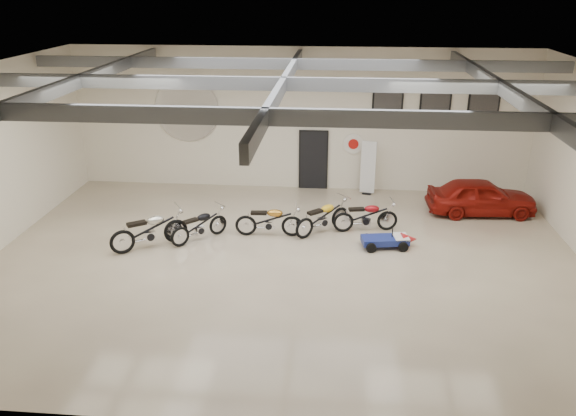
# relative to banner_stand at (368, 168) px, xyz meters

# --- Properties ---
(floor) EXTENTS (16.00, 12.00, 0.01)m
(floor) POSITION_rel_banner_stand_xyz_m (-2.43, -5.50, -0.96)
(floor) COLOR #C2B094
(floor) RESTS_ON ground
(ceiling) EXTENTS (16.00, 12.00, 0.01)m
(ceiling) POSITION_rel_banner_stand_xyz_m (-2.43, -5.50, 4.04)
(ceiling) COLOR slate
(ceiling) RESTS_ON back_wall
(back_wall) EXTENTS (16.00, 0.02, 5.00)m
(back_wall) POSITION_rel_banner_stand_xyz_m (-2.43, 0.50, 1.54)
(back_wall) COLOR silver
(back_wall) RESTS_ON floor
(ceiling_beams) EXTENTS (15.80, 11.80, 0.32)m
(ceiling_beams) POSITION_rel_banner_stand_xyz_m (-2.43, -5.50, 3.79)
(ceiling_beams) COLOR slate
(ceiling_beams) RESTS_ON ceiling
(door) EXTENTS (0.92, 0.08, 2.10)m
(door) POSITION_rel_banner_stand_xyz_m (-1.93, 0.45, 0.09)
(door) COLOR black
(door) RESTS_ON back_wall
(logo_plaque) EXTENTS (2.30, 0.06, 1.16)m
(logo_plaque) POSITION_rel_banner_stand_xyz_m (-6.43, 0.45, 1.84)
(logo_plaque) COLOR silver
(logo_plaque) RESTS_ON back_wall
(poster_left) EXTENTS (1.05, 0.08, 1.35)m
(poster_left) POSITION_rel_banner_stand_xyz_m (0.57, 0.46, 2.14)
(poster_left) COLOR black
(poster_left) RESTS_ON back_wall
(poster_mid) EXTENTS (1.05, 0.08, 1.35)m
(poster_mid) POSITION_rel_banner_stand_xyz_m (2.17, 0.46, 2.14)
(poster_mid) COLOR black
(poster_mid) RESTS_ON back_wall
(poster_right) EXTENTS (1.05, 0.08, 1.35)m
(poster_right) POSITION_rel_banner_stand_xyz_m (3.77, 0.46, 2.14)
(poster_right) COLOR black
(poster_right) RESTS_ON back_wall
(oil_sign) EXTENTS (0.72, 0.10, 0.72)m
(oil_sign) POSITION_rel_banner_stand_xyz_m (-0.53, 0.45, 0.74)
(oil_sign) COLOR white
(oil_sign) RESTS_ON back_wall
(banner_stand) EXTENTS (0.55, 0.33, 1.91)m
(banner_stand) POSITION_rel_banner_stand_xyz_m (0.00, 0.00, 0.00)
(banner_stand) COLOR white
(banner_stand) RESTS_ON floor
(motorcycle_silver) EXTENTS (2.18, 1.77, 1.13)m
(motorcycle_silver) POSITION_rel_banner_stand_xyz_m (-6.28, -4.92, -0.39)
(motorcycle_silver) COLOR silver
(motorcycle_silver) RESTS_ON floor
(motorcycle_black) EXTENTS (1.69, 1.70, 0.95)m
(motorcycle_black) POSITION_rel_banner_stand_xyz_m (-5.01, -4.29, -0.48)
(motorcycle_black) COLOR silver
(motorcycle_black) RESTS_ON floor
(motorcycle_gold) EXTENTS (1.98, 0.70, 1.01)m
(motorcycle_gold) POSITION_rel_banner_stand_xyz_m (-3.04, -3.82, -0.45)
(motorcycle_gold) COLOR silver
(motorcycle_gold) RESTS_ON floor
(motorcycle_yellow) EXTENTS (1.88, 1.77, 1.02)m
(motorcycle_yellow) POSITION_rel_banner_stand_xyz_m (-1.47, -3.44, -0.44)
(motorcycle_yellow) COLOR silver
(motorcycle_yellow) RESTS_ON floor
(motorcycle_red) EXTENTS (1.99, 0.93, 1.00)m
(motorcycle_red) POSITION_rel_banner_stand_xyz_m (-0.19, -3.22, -0.46)
(motorcycle_red) COLOR silver
(motorcycle_red) RESTS_ON floor
(go_kart) EXTENTS (1.70, 0.97, 0.58)m
(go_kart) POSITION_rel_banner_stand_xyz_m (0.45, -4.28, -0.66)
(go_kart) COLOR navy
(go_kart) RESTS_ON floor
(vintage_car) EXTENTS (1.59, 3.49, 1.16)m
(vintage_car) POSITION_rel_banner_stand_xyz_m (3.57, -1.50, -0.37)
(vintage_car) COLOR maroon
(vintage_car) RESTS_ON floor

